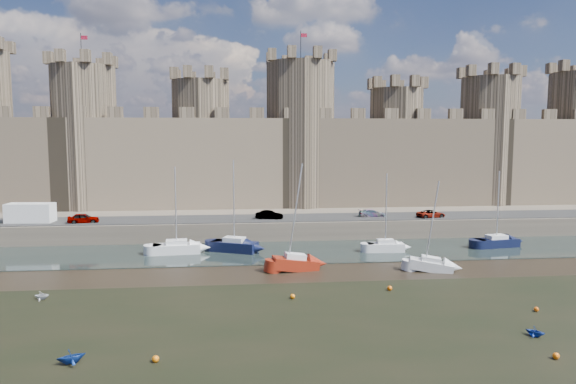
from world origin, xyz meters
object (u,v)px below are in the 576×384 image
at_px(car_1, 269,215).
at_px(car_3, 431,214).
at_px(sailboat_0, 177,247).
at_px(dinghy_1, 71,357).
at_px(car_0, 83,218).
at_px(sailboat_3, 496,241).
at_px(sailboat_4, 295,263).
at_px(sailboat_1, 234,245).
at_px(sailboat_2, 385,246).
at_px(van, 30,213).
at_px(sailboat_5, 431,264).
at_px(car_2, 372,213).

xyz_separation_m(car_1, car_3, (22.30, -0.88, -0.06)).
relative_size(sailboat_0, dinghy_1, 6.27).
xyz_separation_m(car_0, sailboat_3, (51.70, -8.26, -2.41)).
bearing_deg(sailboat_4, car_3, 29.78).
bearing_deg(sailboat_1, sailboat_3, 23.31).
height_order(car_3, sailboat_2, sailboat_2).
height_order(sailboat_1, sailboat_2, sailboat_1).
bearing_deg(sailboat_4, sailboat_0, 137.17).
relative_size(van, sailboat_5, 0.63).
relative_size(car_3, sailboat_2, 0.42).
xyz_separation_m(car_1, sailboat_0, (-11.38, -8.79, -2.31)).
height_order(sailboat_1, sailboat_5, sailboat_1).
distance_m(van, sailboat_1, 27.94).
distance_m(sailboat_1, sailboat_2, 17.91).
xyz_separation_m(sailboat_2, sailboat_3, (14.47, 1.28, -0.02)).
bearing_deg(car_0, sailboat_0, -130.12).
height_order(car_3, sailboat_4, sailboat_4).
distance_m(sailboat_2, sailboat_3, 14.53).
bearing_deg(car_3, sailboat_5, 147.54).
bearing_deg(car_2, dinghy_1, 144.14).
xyz_separation_m(van, sailboat_5, (46.32, -19.48, -3.09)).
bearing_deg(van, sailboat_5, -18.69).
height_order(sailboat_0, sailboat_2, sailboat_0).
bearing_deg(sailboat_0, dinghy_1, -101.10).
bearing_deg(car_0, sailboat_2, -112.16).
height_order(sailboat_1, sailboat_3, sailboat_1).
xyz_separation_m(car_0, sailboat_0, (12.72, -8.05, -2.37)).
relative_size(sailboat_2, sailboat_5, 1.01).
xyz_separation_m(van, sailboat_4, (32.61, -17.81, -2.98)).
height_order(car_1, car_2, car_1).
height_order(sailboat_2, dinghy_1, sailboat_2).
bearing_deg(van, car_1, 3.53).
relative_size(car_2, sailboat_4, 0.34).
relative_size(car_0, sailboat_3, 0.41).
distance_m(car_3, sailboat_4, 26.67).
distance_m(car_2, sailboat_3, 16.52).
bearing_deg(sailboat_0, sailboat_1, -2.63).
bearing_deg(van, dinghy_1, -62.22).
distance_m(van, sailboat_4, 37.28).
bearing_deg(sailboat_2, car_3, 49.01).
xyz_separation_m(sailboat_1, sailboat_5, (19.97, -10.69, -0.16)).
relative_size(car_0, sailboat_5, 0.42).
bearing_deg(sailboat_5, sailboat_0, 175.12).
distance_m(van, sailboat_0, 21.88).
bearing_deg(sailboat_0, sailboat_3, -5.67).
bearing_deg(car_0, car_3, -97.96).
distance_m(car_2, sailboat_0, 27.58).
xyz_separation_m(van, dinghy_1, (16.75, -38.23, -3.35)).
relative_size(sailboat_2, sailboat_4, 0.85).
relative_size(car_1, sailboat_3, 0.39).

